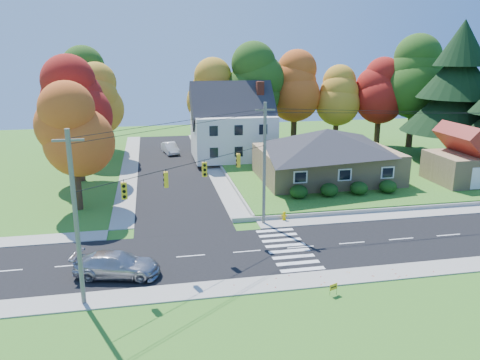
# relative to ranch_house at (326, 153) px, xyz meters

# --- Properties ---
(ground) EXTENTS (120.00, 120.00, 0.00)m
(ground) POSITION_rel_ranch_house_xyz_m (-8.00, -16.00, -3.27)
(ground) COLOR #3D7923
(road_main) EXTENTS (90.00, 8.00, 0.02)m
(road_main) POSITION_rel_ranch_house_xyz_m (-8.00, -16.00, -3.26)
(road_main) COLOR black
(road_main) RESTS_ON ground
(road_cross) EXTENTS (8.00, 44.00, 0.02)m
(road_cross) POSITION_rel_ranch_house_xyz_m (-16.00, 10.00, -3.25)
(road_cross) COLOR black
(road_cross) RESTS_ON ground
(sidewalk_north) EXTENTS (90.00, 2.00, 0.08)m
(sidewalk_north) POSITION_rel_ranch_house_xyz_m (-8.00, -11.00, -3.23)
(sidewalk_north) COLOR #9C9A90
(sidewalk_north) RESTS_ON ground
(sidewalk_south) EXTENTS (90.00, 2.00, 0.08)m
(sidewalk_south) POSITION_rel_ranch_house_xyz_m (-8.00, -21.00, -3.23)
(sidewalk_south) COLOR #9C9A90
(sidewalk_south) RESTS_ON ground
(lawn) EXTENTS (30.00, 30.00, 0.50)m
(lawn) POSITION_rel_ranch_house_xyz_m (5.00, 5.00, -3.02)
(lawn) COLOR #3D7923
(lawn) RESTS_ON ground
(ranch_house) EXTENTS (14.60, 10.60, 5.40)m
(ranch_house) POSITION_rel_ranch_house_xyz_m (0.00, 0.00, 0.00)
(ranch_house) COLOR tan
(ranch_house) RESTS_ON lawn
(colonial_house) EXTENTS (10.40, 8.40, 9.60)m
(colonial_house) POSITION_rel_ranch_house_xyz_m (-7.96, 12.00, 1.32)
(colonial_house) COLOR silver
(colonial_house) RESTS_ON lawn
(garage) EXTENTS (7.30, 6.30, 4.60)m
(garage) POSITION_rel_ranch_house_xyz_m (14.00, -4.01, -0.42)
(garage) COLOR tan
(garage) RESTS_ON lawn
(hedge_row) EXTENTS (10.70, 1.70, 1.27)m
(hedge_row) POSITION_rel_ranch_house_xyz_m (-0.50, -6.20, -2.13)
(hedge_row) COLOR #163A10
(hedge_row) RESTS_ON lawn
(traffic_infrastructure) EXTENTS (38.10, 10.66, 10.00)m
(traffic_infrastructure) POSITION_rel_ranch_house_xyz_m (-8.15, -14.65, 1.88)
(traffic_infrastructure) COLOR #666059
(traffic_infrastructure) RESTS_ON ground
(tree_lot_0) EXTENTS (6.72, 6.72, 12.51)m
(tree_lot_0) POSITION_rel_ranch_house_xyz_m (-10.00, 18.00, 5.04)
(tree_lot_0) COLOR #3F2A19
(tree_lot_0) RESTS_ON lawn
(tree_lot_1) EXTENTS (7.84, 7.84, 14.60)m
(tree_lot_1) POSITION_rel_ranch_house_xyz_m (-4.00, 17.00, 6.35)
(tree_lot_1) COLOR #3F2A19
(tree_lot_1) RESTS_ON lawn
(tree_lot_2) EXTENTS (7.28, 7.28, 13.56)m
(tree_lot_2) POSITION_rel_ranch_house_xyz_m (2.00, 18.00, 5.70)
(tree_lot_2) COLOR #3F2A19
(tree_lot_2) RESTS_ON lawn
(tree_lot_3) EXTENTS (6.16, 6.16, 11.47)m
(tree_lot_3) POSITION_rel_ranch_house_xyz_m (8.00, 17.00, 4.39)
(tree_lot_3) COLOR #3F2A19
(tree_lot_3) RESTS_ON lawn
(tree_lot_4) EXTENTS (6.72, 6.72, 12.51)m
(tree_lot_4) POSITION_rel_ranch_house_xyz_m (14.00, 16.00, 5.04)
(tree_lot_4) COLOR #3F2A19
(tree_lot_4) RESTS_ON lawn
(tree_lot_5) EXTENTS (8.40, 8.40, 15.64)m
(tree_lot_5) POSITION_rel_ranch_house_xyz_m (18.00, 14.00, 7.00)
(tree_lot_5) COLOR #3F2A19
(tree_lot_5) RESTS_ON lawn
(conifer_east_a) EXTENTS (12.80, 12.80, 16.96)m
(conifer_east_a) POSITION_rel_ranch_house_xyz_m (19.00, 6.00, 6.12)
(conifer_east_a) COLOR #3F2A19
(conifer_east_a) RESTS_ON lawn
(tree_west_0) EXTENTS (6.16, 6.16, 11.47)m
(tree_west_0) POSITION_rel_ranch_house_xyz_m (-25.00, -4.00, 3.89)
(tree_west_0) COLOR #3F2A19
(tree_west_0) RESTS_ON ground
(tree_west_1) EXTENTS (7.28, 7.28, 13.56)m
(tree_west_1) POSITION_rel_ranch_house_xyz_m (-26.00, 6.00, 5.20)
(tree_west_1) COLOR #3F2A19
(tree_west_1) RESTS_ON ground
(tree_west_2) EXTENTS (6.72, 6.72, 12.51)m
(tree_west_2) POSITION_rel_ranch_house_xyz_m (-25.00, 16.00, 4.54)
(tree_west_2) COLOR #3F2A19
(tree_west_2) RESTS_ON ground
(tree_west_3) EXTENTS (7.84, 7.84, 14.60)m
(tree_west_3) POSITION_rel_ranch_house_xyz_m (-27.00, 24.00, 5.85)
(tree_west_3) COLOR #3F2A19
(tree_west_3) RESTS_ON ground
(silver_sedan) EXTENTS (5.76, 3.38, 1.57)m
(silver_sedan) POSITION_rel_ranch_house_xyz_m (-20.82, -18.11, -2.46)
(silver_sedan) COLOR #A3A3AB
(silver_sedan) RESTS_ON road_main
(white_car) EXTENTS (2.45, 4.79, 1.50)m
(white_car) POSITION_rel_ranch_house_xyz_m (-15.71, 18.21, -2.49)
(white_car) COLOR silver
(white_car) RESTS_ON road_cross
(fire_hydrant) EXTENTS (0.47, 0.36, 0.82)m
(fire_hydrant) POSITION_rel_ranch_house_xyz_m (-7.63, -10.45, -2.88)
(fire_hydrant) COLOR #DFB400
(fire_hydrant) RESTS_ON ground
(yard_sign) EXTENTS (0.54, 0.24, 0.71)m
(yard_sign) POSITION_rel_ranch_house_xyz_m (-8.28, -22.95, -2.76)
(yard_sign) COLOR black
(yard_sign) RESTS_ON ground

